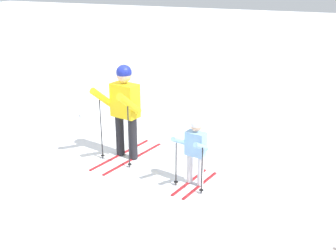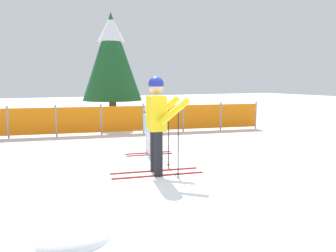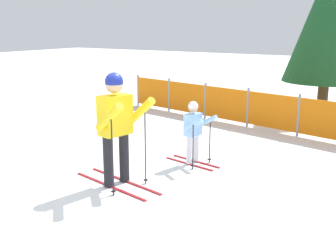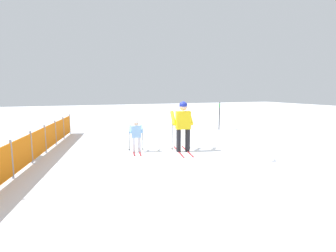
{
  "view_description": "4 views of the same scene",
  "coord_description": "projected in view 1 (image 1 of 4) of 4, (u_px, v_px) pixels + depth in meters",
  "views": [
    {
      "loc": [
        6.07,
        3.83,
        3.33
      ],
      "look_at": [
        -0.27,
        1.1,
        0.72
      ],
      "focal_mm": 45.0,
      "sensor_mm": 36.0,
      "label": 1
    },
    {
      "loc": [
        -2.6,
        -4.98,
        1.67
      ],
      "look_at": [
        0.36,
        0.98,
        0.75
      ],
      "focal_mm": 35.0,
      "sensor_mm": 36.0,
      "label": 2
    },
    {
      "loc": [
        3.79,
        -4.53,
        2.43
      ],
      "look_at": [
        0.24,
        1.06,
        0.84
      ],
      "focal_mm": 45.0,
      "sensor_mm": 36.0,
      "label": 3
    },
    {
      "loc": [
        -8.35,
        3.98,
        2.14
      ],
      "look_at": [
        -0.23,
        0.85,
        0.93
      ],
      "focal_mm": 28.0,
      "sensor_mm": 36.0,
      "label": 4
    }
  ],
  "objects": [
    {
      "name": "ground_plane",
      "position": [
        108.0,
        159.0,
        7.81
      ],
      "size": [
        60.0,
        60.0,
        0.0
      ],
      "primitive_type": "plane",
      "color": "white"
    },
    {
      "name": "skier_child",
      "position": [
        195.0,
        147.0,
        6.65
      ],
      "size": [
        1.09,
        0.54,
        1.14
      ],
      "rotation": [
        0.0,
        0.0,
        -0.18
      ],
      "color": "maroon",
      "rests_on": "ground_plane"
    },
    {
      "name": "snow_mound",
      "position": [
        94.0,
        114.0,
        10.17
      ],
      "size": [
        0.78,
        0.66,
        0.31
      ],
      "primitive_type": "ellipsoid",
      "color": "white",
      "rests_on": "ground_plane"
    },
    {
      "name": "skier_adult",
      "position": [
        124.0,
        104.0,
        7.5
      ],
      "size": [
        1.69,
        0.83,
        1.75
      ],
      "rotation": [
        0.0,
        0.0,
        -0.2
      ],
      "color": "maroon",
      "rests_on": "ground_plane"
    }
  ]
}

